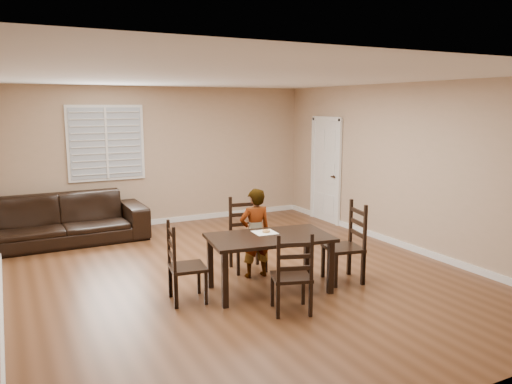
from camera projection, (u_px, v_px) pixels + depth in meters
ground at (240, 274)px, 6.99m from camera, size 7.00×7.00×0.00m
room at (236, 145)px, 6.85m from camera, size 6.04×7.04×2.72m
dining_table at (269, 243)px, 6.29m from camera, size 1.64×1.06×0.72m
chair_near at (245, 236)px, 7.24m from camera, size 0.53×0.51×1.05m
chair_far at (293, 278)px, 5.56m from camera, size 0.54×0.52×0.96m
chair_left at (178, 266)px, 5.94m from camera, size 0.47×0.49×0.98m
chair_right at (352, 245)px, 6.69m from camera, size 0.54×0.57×1.07m
child at (255, 233)px, 6.81m from camera, size 0.46×0.32×1.24m
napkin at (265, 232)px, 6.43m from camera, size 0.30×0.30×0.00m
donut at (266, 231)px, 6.44m from camera, size 0.10×0.10×0.04m
sofa at (61, 220)px, 8.51m from camera, size 2.84×1.15×0.82m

